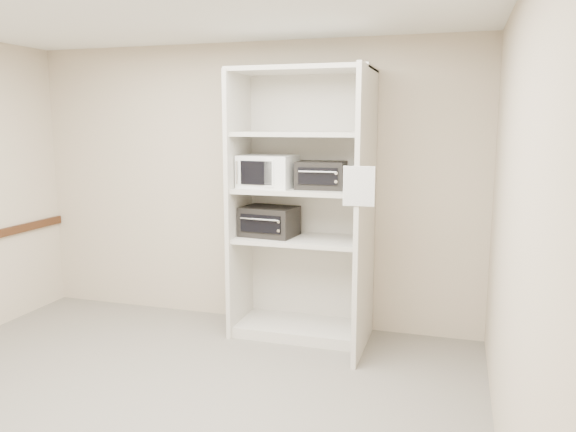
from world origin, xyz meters
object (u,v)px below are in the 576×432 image
(toaster_oven_upper, at_px, (321,175))
(toaster_oven_lower, at_px, (269,221))
(microwave, at_px, (268,171))
(shelving_unit, at_px, (307,215))

(toaster_oven_upper, xyz_separation_m, toaster_oven_lower, (-0.48, -0.01, -0.44))
(microwave, bearing_deg, toaster_oven_lower, 73.43)
(toaster_oven_upper, bearing_deg, shelving_unit, -178.88)
(shelving_unit, relative_size, toaster_oven_upper, 5.76)
(toaster_oven_lower, bearing_deg, microwave, -103.79)
(shelving_unit, bearing_deg, toaster_oven_upper, 3.65)
(shelving_unit, relative_size, toaster_oven_lower, 5.03)
(shelving_unit, height_order, toaster_oven_lower, shelving_unit)
(shelving_unit, relative_size, microwave, 5.01)
(toaster_oven_upper, bearing_deg, microwave, -179.68)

